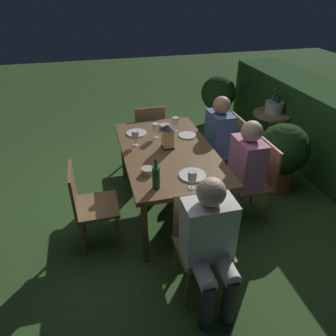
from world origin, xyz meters
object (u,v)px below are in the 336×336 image
plate_b (187,135)px  ice_bucket (274,106)px  person_in_cream (210,242)px  plate_c (137,133)px  dining_table (168,155)px  potted_plant_by_hedge (218,95)px  bowl_olives (148,171)px  potted_plant_corner (282,153)px  green_bottle_on_table (156,177)px  chair_side_right_a (227,147)px  person_in_pink (241,168)px  lantern_centerpiece (168,135)px  chair_side_right_b (256,178)px  wine_glass_a (156,128)px  plate_a (192,175)px  side_table (271,126)px  wine_glass_c (135,135)px  bowl_bread (164,126)px  wine_glass_b (175,122)px  chair_head_far (200,238)px  chair_head_near (149,131)px  chair_side_left_b (89,203)px  person_in_blue (214,138)px  wine_glass_d (192,176)px

plate_b → ice_bucket: (-0.67, 1.52, -0.03)m
person_in_cream → plate_c: size_ratio=4.88×
dining_table → potted_plant_by_hedge: (-2.32, 1.54, -0.21)m
bowl_olives → potted_plant_corner: size_ratio=0.14×
green_bottle_on_table → potted_plant_by_hedge: (-2.97, 1.81, -0.38)m
chair_side_right_a → plate_b: bearing=-80.4°
person_in_pink → lantern_centerpiece: size_ratio=4.34×
chair_side_right_b → green_bottle_on_table: green_bottle_on_table is taller
green_bottle_on_table → wine_glass_a: size_ratio=1.72×
dining_table → person_in_cream: size_ratio=1.43×
green_bottle_on_table → plate_a: size_ratio=1.15×
side_table → chair_side_right_b: bearing=-35.9°
lantern_centerpiece → wine_glass_c: bearing=-113.3°
bowl_bread → bowl_olives: bearing=-22.5°
chair_side_right_a → person_in_cream: 1.86m
plate_c → person_in_cream: bearing=8.3°
chair_side_right_b → wine_glass_b: 1.12m
dining_table → plate_c: 0.55m
person_in_pink → plate_a: (0.17, -0.58, 0.12)m
person_in_pink → dining_table: bearing=-118.8°
lantern_centerpiece → wine_glass_a: bearing=-165.7°
wine_glass_c → bowl_bread: 0.55m
plate_c → potted_plant_corner: 1.76m
potted_plant_by_hedge → potted_plant_corner: (2.30, -0.12, 0.02)m
plate_b → potted_plant_by_hedge: size_ratio=0.25×
person_in_pink → chair_head_far: bearing=-43.8°
chair_head_near → plate_b: size_ratio=4.30×
plate_b → side_table: 1.69m
plate_c → chair_side_left_b: bearing=-35.7°
ice_bucket → potted_plant_by_hedge: bearing=-168.8°
plate_a → chair_side_right_a: bearing=139.7°
dining_table → lantern_centerpiece: bearing=168.2°
chair_side_right_a → person_in_blue: (0.00, -0.20, 0.15)m
plate_a → person_in_blue: bearing=147.6°
person_in_cream → wine_glass_d: (-0.54, 0.03, 0.23)m
green_bottle_on_table → potted_plant_corner: (-0.67, 1.69, -0.35)m
person_in_pink → lantern_centerpiece: (-0.42, -0.66, 0.26)m
person_in_blue → side_table: (-0.57, 1.14, -0.22)m
wine_glass_b → ice_bucket: bearing=107.1°
green_bottle_on_table → bowl_bread: green_bottle_on_table is taller
green_bottle_on_table → chair_head_far: bearing=32.3°
green_bottle_on_table → chair_head_near: bearing=171.1°
person_in_blue → person_in_cream: size_ratio=1.00×
bowl_bread → chair_side_left_b: bearing=-46.2°
lantern_centerpiece → wine_glass_a: (-0.28, -0.07, -0.03)m
chair_side_left_b → person_in_cream: (0.90, 0.87, 0.15)m
potted_plant_corner → dining_table: bearing=-89.2°
person_in_blue → lantern_centerpiece: 0.78m
chair_head_far → plate_c: bearing=-170.6°
wine_glass_d → side_table: size_ratio=0.27×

